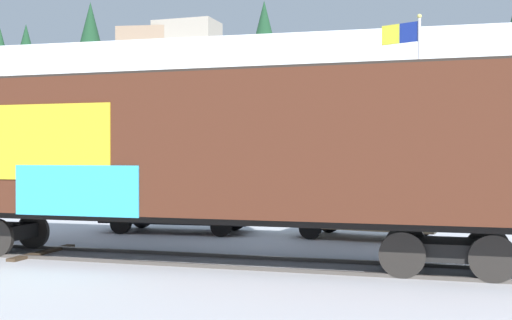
{
  "coord_description": "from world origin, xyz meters",
  "views": [
    {
      "loc": [
        3.5,
        -13.91,
        2.45
      ],
      "look_at": [
        0.04,
        0.5,
        2.33
      ],
      "focal_mm": 44.78,
      "sensor_mm": 36.0,
      "label": 1
    }
  ],
  "objects": [
    {
      "name": "ground_plane",
      "position": [
        0.0,
        0.0,
        0.0
      ],
      "size": [
        260.0,
        260.0,
        0.0
      ],
      "primitive_type": "plane",
      "color": "#B2B5BC"
    },
    {
      "name": "track",
      "position": [
        -0.86,
        -0.02,
        0.04
      ],
      "size": [
        60.01,
        4.78,
        0.08
      ],
      "color": "#4C4742",
      "rests_on": "ground_plane"
    },
    {
      "name": "freight_car",
      "position": [
        -1.35,
        -0.0,
        2.58
      ],
      "size": [
        16.63,
        3.78,
        4.41
      ],
      "color": "#472316",
      "rests_on": "ground_plane"
    },
    {
      "name": "flagpole",
      "position": [
        3.59,
        11.46,
        5.1
      ],
      "size": [
        1.53,
        0.79,
        7.86
      ],
      "color": "silver",
      "rests_on": "ground_plane"
    },
    {
      "name": "hillside",
      "position": [
        -0.03,
        55.09,
        6.56
      ],
      "size": [
        117.81,
        29.93,
        17.94
      ],
      "color": "silver",
      "rests_on": "ground_plane"
    },
    {
      "name": "parked_car_black",
      "position": [
        -3.69,
        5.21,
        0.86
      ],
      "size": [
        4.79,
        1.98,
        1.75
      ],
      "color": "black",
      "rests_on": "ground_plane"
    },
    {
      "name": "parked_car_tan",
      "position": [
        2.23,
        5.07,
        0.85
      ],
      "size": [
        4.47,
        2.64,
        1.7
      ],
      "color": "#9E8966",
      "rests_on": "ground_plane"
    }
  ]
}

